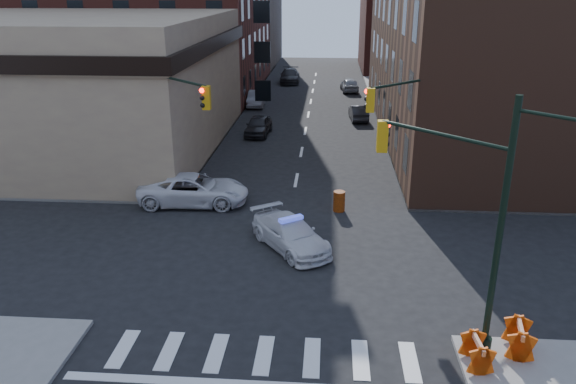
% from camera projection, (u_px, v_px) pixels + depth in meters
% --- Properties ---
extents(ground, '(140.00, 140.00, 0.00)m').
position_uv_depth(ground, '(282.00, 257.00, 23.85)').
color(ground, black).
rests_on(ground, ground).
extents(sidewalk_nw, '(34.00, 54.50, 0.15)m').
position_uv_depth(sidewalk_nw, '(81.00, 100.00, 56.06)').
color(sidewalk_nw, gray).
rests_on(sidewalk_nw, ground).
extents(sidewalk_ne, '(34.00, 54.50, 0.15)m').
position_uv_depth(sidewalk_ne, '(554.00, 107.00, 52.87)').
color(sidewalk_ne, gray).
rests_on(sidewalk_ne, ground).
extents(bank_building, '(22.00, 22.00, 9.00)m').
position_uv_depth(bank_building, '(58.00, 83.00, 38.91)').
color(bank_building, tan).
rests_on(bank_building, ground).
extents(commercial_row_ne, '(14.00, 34.00, 14.00)m').
position_uv_depth(commercial_row_ne, '(482.00, 40.00, 41.58)').
color(commercial_row_ne, '#512F20').
rests_on(commercial_row_ne, ground).
extents(filler_nw, '(20.00, 18.00, 16.00)m').
position_uv_depth(filler_nw, '(207.00, 6.00, 80.20)').
color(filler_nw, brown).
rests_on(filler_nw, ground).
extents(filler_ne, '(16.00, 16.00, 12.00)m').
position_uv_depth(filler_ne, '(422.00, 24.00, 75.07)').
color(filler_ne, '#58231B').
rests_on(filler_ne, ground).
extents(signal_pole_se, '(5.40, 5.27, 8.00)m').
position_uv_depth(signal_pole_se, '(468.00, 208.00, 16.67)').
color(signal_pole_se, black).
rests_on(signal_pole_se, sidewalk_se).
extents(signal_pole_nw, '(3.58, 3.67, 8.00)m').
position_uv_depth(signal_pole_nw, '(173.00, 125.00, 27.75)').
color(signal_pole_nw, black).
rests_on(signal_pole_nw, sidewalk_nw).
extents(signal_pole_ne, '(3.67, 3.58, 8.00)m').
position_uv_depth(signal_pole_ne, '(412.00, 129.00, 26.95)').
color(signal_pole_ne, black).
rests_on(signal_pole_ne, sidewalk_ne).
extents(tree_ne_near, '(3.00, 3.00, 4.85)m').
position_uv_depth(tree_ne_near, '(398.00, 80.00, 46.45)').
color(tree_ne_near, black).
rests_on(tree_ne_near, sidewalk_ne).
extents(tree_ne_far, '(3.00, 3.00, 4.85)m').
position_uv_depth(tree_ne_far, '(389.00, 67.00, 53.93)').
color(tree_ne_far, black).
rests_on(tree_ne_far, sidewalk_ne).
extents(police_car, '(4.21, 4.88, 1.35)m').
position_uv_depth(police_car, '(290.00, 234.00, 24.42)').
color(police_car, silver).
rests_on(police_car, ground).
extents(pickup, '(5.82, 2.90, 1.58)m').
position_uv_depth(pickup, '(194.00, 190.00, 29.36)').
color(pickup, silver).
rests_on(pickup, ground).
extents(parked_car_wnear, '(1.96, 4.33, 1.44)m').
position_uv_depth(parked_car_wnear, '(258.00, 126.00, 43.07)').
color(parked_car_wnear, black).
rests_on(parked_car_wnear, ground).
extents(parked_car_wfar, '(1.65, 4.40, 1.44)m').
position_uv_depth(parked_car_wfar, '(256.00, 99.00, 53.35)').
color(parked_car_wfar, gray).
rests_on(parked_car_wfar, ground).
extents(parked_car_wdeep, '(2.46, 5.59, 1.60)m').
position_uv_depth(parked_car_wdeep, '(290.00, 76.00, 66.13)').
color(parked_car_wdeep, black).
rests_on(parked_car_wdeep, ground).
extents(parked_car_enear, '(1.66, 4.00, 1.29)m').
position_uv_depth(parked_car_enear, '(358.00, 113.00, 47.78)').
color(parked_car_enear, black).
rests_on(parked_car_enear, ground).
extents(parked_car_efar, '(2.08, 4.41, 1.46)m').
position_uv_depth(parked_car_efar, '(350.00, 85.00, 60.67)').
color(parked_car_efar, '#93959C').
rests_on(parked_car_efar, ground).
extents(pedestrian_a, '(0.70, 0.56, 1.67)m').
position_uv_depth(pedestrian_a, '(128.00, 174.00, 31.15)').
color(pedestrian_a, black).
rests_on(pedestrian_a, sidewalk_nw).
extents(pedestrian_b, '(0.99, 0.90, 1.64)m').
position_uv_depth(pedestrian_b, '(57.00, 182.00, 30.01)').
color(pedestrian_b, black).
rests_on(pedestrian_b, sidewalk_nw).
extents(pedestrian_c, '(1.16, 0.88, 1.83)m').
position_uv_depth(pedestrian_c, '(114.00, 170.00, 31.55)').
color(pedestrian_c, '#212532').
rests_on(pedestrian_c, sidewalk_nw).
extents(barrel_road, '(0.74, 0.74, 1.05)m').
position_uv_depth(barrel_road, '(339.00, 201.00, 28.51)').
color(barrel_road, '#C23A09').
rests_on(barrel_road, ground).
extents(barrel_bank, '(0.65, 0.65, 1.07)m').
position_uv_depth(barrel_bank, '(194.00, 184.00, 31.02)').
color(barrel_bank, red).
rests_on(barrel_bank, ground).
extents(barricade_se_a, '(0.86, 1.38, 0.96)m').
position_uv_depth(barricade_se_a, '(519.00, 339.00, 17.25)').
color(barricade_se_a, '#D36309').
rests_on(barricade_se_a, sidewalk_se).
extents(barricade_se_b, '(0.67, 1.23, 0.89)m').
position_uv_depth(barricade_se_b, '(477.00, 352.00, 16.66)').
color(barricade_se_b, red).
rests_on(barricade_se_b, sidewalk_se).
extents(barricade_nw_a, '(1.39, 0.90, 0.96)m').
position_uv_depth(barricade_nw_a, '(134.00, 178.00, 31.66)').
color(barricade_nw_a, '#EA460B').
rests_on(barricade_nw_a, sidewalk_nw).
extents(barricade_nw_b, '(1.21, 0.65, 0.89)m').
position_uv_depth(barricade_nw_b, '(86.00, 186.00, 30.54)').
color(barricade_nw_b, red).
rests_on(barricade_nw_b, sidewalk_nw).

